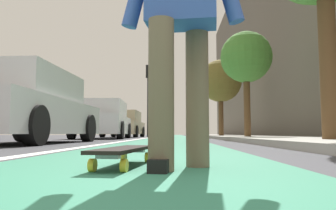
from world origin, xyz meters
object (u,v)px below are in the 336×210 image
object	(u,v)px
skater_person	(181,6)
street_tree_far	(221,81)
parked_car_mid	(103,121)
traffic_light	(148,87)
skateboard	(124,151)
street_tree_mid	(246,58)
parked_car_near	(28,108)
parked_car_far	(124,125)

from	to	relation	value
skater_person	street_tree_far	xyz separation A→B (m)	(17.45, -2.57, 2.35)
parked_car_mid	traffic_light	size ratio (longest dim) A/B	0.99
skateboard	skater_person	bearing A→B (deg)	-113.26
parked_car_mid	street_tree_mid	size ratio (longest dim) A/B	1.10
parked_car_near	street_tree_mid	xyz separation A→B (m)	(5.46, -5.67, 2.29)
parked_car_far	street_tree_mid	xyz separation A→B (m)	(-6.62, -5.63, 2.31)
street_tree_far	skateboard	bearing A→B (deg)	170.43
parked_car_near	parked_car_mid	xyz separation A→B (m)	(6.37, -0.12, -0.00)
parked_car_near	traffic_light	xyz separation A→B (m)	(13.66, -1.30, 2.37)
skater_person	parked_car_far	distance (m)	17.19
skater_person	parked_car_near	world-z (taller)	skater_person
skateboard	street_tree_mid	xyz separation A→B (m)	(10.15, -2.92, 2.92)
street_tree_mid	parked_car_near	bearing A→B (deg)	133.90
skater_person	traffic_light	distance (m)	18.71
skateboard	parked_car_far	size ratio (longest dim) A/B	0.20
skater_person	street_tree_mid	bearing A→B (deg)	-14.02
skateboard	traffic_light	distance (m)	18.65
skater_person	street_tree_far	size ratio (longest dim) A/B	0.36
skater_person	street_tree_far	distance (m)	17.80
street_tree_mid	street_tree_far	size ratio (longest dim) A/B	0.88
parked_car_near	parked_car_mid	distance (m)	6.37
skateboard	traffic_light	size ratio (longest dim) A/B	0.19
skater_person	street_tree_mid	xyz separation A→B (m)	(10.30, -2.57, 2.08)
skateboard	street_tree_mid	distance (m)	10.96
parked_car_far	street_tree_mid	distance (m)	8.99
parked_car_near	street_tree_mid	size ratio (longest dim) A/B	1.14
street_tree_mid	street_tree_far	xyz separation A→B (m)	(7.16, 0.00, 0.27)
parked_car_mid	skater_person	bearing A→B (deg)	-165.11
parked_car_near	parked_car_far	xyz separation A→B (m)	(12.08, -0.04, -0.01)
skater_person	street_tree_mid	distance (m)	10.81
street_tree_mid	traffic_light	bearing A→B (deg)	28.09
skater_person	traffic_light	xyz separation A→B (m)	(18.50, 1.81, 2.15)
street_tree_mid	skater_person	bearing A→B (deg)	165.98
skater_person	skateboard	bearing A→B (deg)	66.74
skateboard	skater_person	xyz separation A→B (m)	(-0.15, -0.35, 0.84)
parked_car_mid	street_tree_mid	distance (m)	6.08
traffic_light	parked_car_far	bearing A→B (deg)	141.63
parked_car_far	traffic_light	size ratio (longest dim) A/B	0.97
parked_car_far	traffic_light	xyz separation A→B (m)	(1.58, -1.25, 2.38)
skater_person	parked_car_near	distance (m)	5.75
street_tree_far	parked_car_near	bearing A→B (deg)	155.79
skater_person	street_tree_far	bearing A→B (deg)	-8.38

